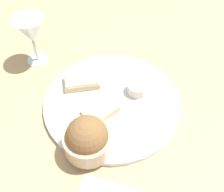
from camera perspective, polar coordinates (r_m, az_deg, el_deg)
name	(u,v)px	position (r m, az deg, el deg)	size (l,w,h in m)	color
ground_plane	(112,104)	(0.73, 0.00, -1.70)	(4.00, 4.00, 0.00)	tan
dinner_plate	(112,103)	(0.73, 0.00, -1.36)	(0.35, 0.35, 0.01)	silver
salad_bowl	(87,138)	(0.61, -5.03, -8.59)	(0.11, 0.11, 0.09)	tan
sauce_ramekin	(137,88)	(0.73, 5.19, 1.69)	(0.05, 0.05, 0.03)	beige
cheese_toast_near	(82,81)	(0.75, -6.18, 3.09)	(0.11, 0.10, 0.03)	#D1B27F
cheese_toast_far	(100,111)	(0.69, -2.43, -3.04)	(0.09, 0.06, 0.03)	#D1B27F
wine_glass	(31,32)	(0.81, -16.22, 12.41)	(0.09, 0.09, 0.15)	silver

